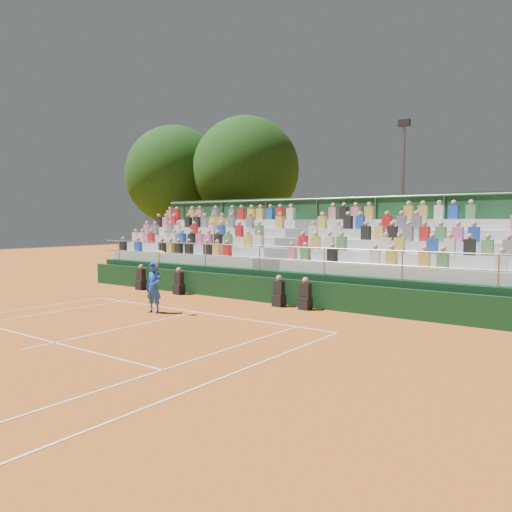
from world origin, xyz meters
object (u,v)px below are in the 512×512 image
Objects in this scene: floodlight_mast at (403,189)px; tennis_player at (154,287)px; tree_east at (246,170)px; tree_west at (175,175)px.

tennis_player is at bearing -105.40° from floodlight_mast.
floodlight_mast is (3.81, 13.81, 4.01)m from tennis_player.
tree_west is at bearing -167.74° from tree_east.
tree_east is at bearing 115.31° from tennis_player.
floodlight_mast is (10.34, 0.01, -1.59)m from tree_east.
floodlight_mast is at bearing 74.60° from tennis_player.
tennis_player is 0.23× the size of tree_west.
tennis_player is 18.16m from tree_west.
tree_east is at bearing 12.26° from tree_west.
floodlight_mast is (15.62, 1.16, -1.44)m from tree_west.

